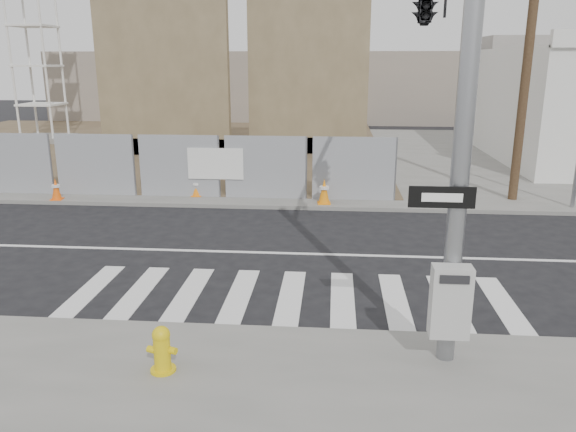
# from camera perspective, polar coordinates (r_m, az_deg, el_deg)

# --- Properties ---
(ground) EXTENTS (100.00, 100.00, 0.00)m
(ground) POSITION_cam_1_polar(r_m,az_deg,el_deg) (13.28, 1.12, -3.86)
(ground) COLOR black
(ground) RESTS_ON ground
(sidewalk_far) EXTENTS (50.00, 20.00, 0.12)m
(sidewalk_far) POSITION_cam_1_polar(r_m,az_deg,el_deg) (26.86, 3.05, 6.21)
(sidewalk_far) COLOR slate
(sidewalk_far) RESTS_ON ground
(signal_pole) EXTENTS (0.96, 5.87, 7.00)m
(signal_pole) POSITION_cam_1_polar(r_m,az_deg,el_deg) (10.60, 14.72, 17.06)
(signal_pole) COLOR gray
(signal_pole) RESTS_ON sidewalk_near
(chain_link_fence) EXTENTS (24.60, 0.04, 2.00)m
(chain_link_fence) POSITION_cam_1_polar(r_m,az_deg,el_deg) (20.81, -26.61, 4.81)
(chain_link_fence) COLOR gray
(chain_link_fence) RESTS_ON sidewalk_far
(concrete_wall_left) EXTENTS (6.00, 1.30, 8.00)m
(concrete_wall_left) POSITION_cam_1_polar(r_m,az_deg,el_deg) (26.76, -12.47, 12.99)
(concrete_wall_left) COLOR brown
(concrete_wall_left) RESTS_ON sidewalk_far
(concrete_wall_right) EXTENTS (5.50, 1.30, 8.00)m
(concrete_wall_right) POSITION_cam_1_polar(r_m,az_deg,el_deg) (26.63, 2.06, 13.32)
(concrete_wall_right) COLOR brown
(concrete_wall_right) RESTS_ON sidewalk_far
(utility_pole_right) EXTENTS (1.60, 0.28, 10.00)m
(utility_pole_right) POSITION_cam_1_polar(r_m,az_deg,el_deg) (18.90, 23.42, 16.74)
(utility_pole_right) COLOR #483521
(utility_pole_right) RESTS_ON sidewalk_far
(fire_hydrant) EXTENTS (0.47, 0.47, 0.69)m
(fire_hydrant) POSITION_cam_1_polar(r_m,az_deg,el_deg) (8.36, -12.68, -13.06)
(fire_hydrant) COLOR #D9B90C
(fire_hydrant) RESTS_ON sidewalk_near
(traffic_cone_b) EXTENTS (0.40, 0.40, 0.69)m
(traffic_cone_b) POSITION_cam_1_polar(r_m,az_deg,el_deg) (19.30, -22.50, 2.53)
(traffic_cone_b) COLOR #FF5D0D
(traffic_cone_b) RESTS_ON sidewalk_far
(traffic_cone_c) EXTENTS (0.34, 0.34, 0.63)m
(traffic_cone_c) POSITION_cam_1_polar(r_m,az_deg,el_deg) (18.55, -9.30, 2.95)
(traffic_cone_c) COLOR orange
(traffic_cone_c) RESTS_ON sidewalk_far
(traffic_cone_d) EXTENTS (0.43, 0.43, 0.78)m
(traffic_cone_d) POSITION_cam_1_polar(r_m,az_deg,el_deg) (17.36, 3.69, 2.50)
(traffic_cone_d) COLOR orange
(traffic_cone_d) RESTS_ON sidewalk_far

